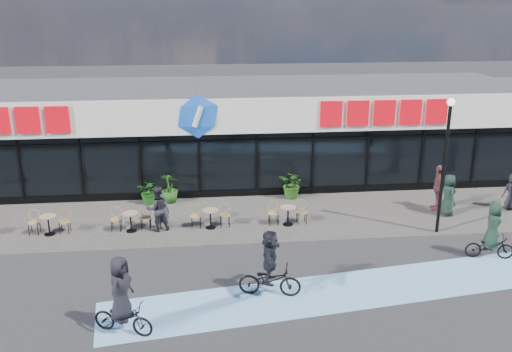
{
  "coord_description": "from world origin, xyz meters",
  "views": [
    {
      "loc": [
        0.12,
        -15.64,
        8.41
      ],
      "look_at": [
        2.11,
        3.5,
        2.15
      ],
      "focal_mm": 38.0,
      "sensor_mm": 36.0,
      "label": 1
    }
  ],
  "objects_px": {
    "patron_right": "(157,209)",
    "pedestrian_b": "(448,195)",
    "potted_plant_right": "(293,184)",
    "pedestrian_c": "(512,191)",
    "cyclist_b": "(491,237)",
    "lamp_post": "(445,155)",
    "potted_plant_left": "(150,191)",
    "patron_left": "(163,211)",
    "pedestrian_a": "(438,187)",
    "potted_plant_mid": "(170,188)",
    "cyclist_a": "(270,268)"
  },
  "relations": [
    {
      "from": "potted_plant_mid",
      "to": "pedestrian_a",
      "type": "relative_size",
      "value": 0.67
    },
    {
      "from": "pedestrian_a",
      "to": "lamp_post",
      "type": "bearing_deg",
      "value": -9.46
    },
    {
      "from": "pedestrian_b",
      "to": "cyclist_b",
      "type": "xyz_separation_m",
      "value": [
        -0.15,
        -3.67,
        -0.17
      ]
    },
    {
      "from": "pedestrian_a",
      "to": "pedestrian_b",
      "type": "relative_size",
      "value": 1.12
    },
    {
      "from": "potted_plant_mid",
      "to": "patron_left",
      "type": "distance_m",
      "value": 2.9
    },
    {
      "from": "patron_right",
      "to": "pedestrian_c",
      "type": "relative_size",
      "value": 1.13
    },
    {
      "from": "lamp_post",
      "to": "cyclist_b",
      "type": "height_order",
      "value": "lamp_post"
    },
    {
      "from": "lamp_post",
      "to": "pedestrian_a",
      "type": "distance_m",
      "value": 3.19
    },
    {
      "from": "patron_right",
      "to": "pedestrian_b",
      "type": "xyz_separation_m",
      "value": [
        11.53,
        0.35,
        -0.02
      ]
    },
    {
      "from": "cyclist_a",
      "to": "cyclist_b",
      "type": "height_order",
      "value": "cyclist_a"
    },
    {
      "from": "cyclist_b",
      "to": "lamp_post",
      "type": "bearing_deg",
      "value": 114.33
    },
    {
      "from": "pedestrian_a",
      "to": "patron_left",
      "type": "bearing_deg",
      "value": -71.99
    },
    {
      "from": "lamp_post",
      "to": "potted_plant_right",
      "type": "height_order",
      "value": "lamp_post"
    },
    {
      "from": "lamp_post",
      "to": "pedestrian_a",
      "type": "relative_size",
      "value": 2.64
    },
    {
      "from": "potted_plant_mid",
      "to": "cyclist_b",
      "type": "relative_size",
      "value": 0.63
    },
    {
      "from": "lamp_post",
      "to": "potted_plant_mid",
      "type": "height_order",
      "value": "lamp_post"
    },
    {
      "from": "lamp_post",
      "to": "cyclist_b",
      "type": "bearing_deg",
      "value": -65.67
    },
    {
      "from": "potted_plant_right",
      "to": "patron_right",
      "type": "height_order",
      "value": "patron_right"
    },
    {
      "from": "pedestrian_c",
      "to": "cyclist_b",
      "type": "height_order",
      "value": "cyclist_b"
    },
    {
      "from": "potted_plant_right",
      "to": "pedestrian_b",
      "type": "distance_m",
      "value": 6.45
    },
    {
      "from": "potted_plant_mid",
      "to": "pedestrian_b",
      "type": "height_order",
      "value": "pedestrian_b"
    },
    {
      "from": "patron_left",
      "to": "cyclist_a",
      "type": "distance_m",
      "value": 6.12
    },
    {
      "from": "potted_plant_left",
      "to": "patron_right",
      "type": "distance_m",
      "value": 2.99
    },
    {
      "from": "patron_right",
      "to": "pedestrian_c",
      "type": "xyz_separation_m",
      "value": [
        14.46,
        0.7,
        -0.1
      ]
    },
    {
      "from": "pedestrian_a",
      "to": "pedestrian_c",
      "type": "relative_size",
      "value": 1.24
    },
    {
      "from": "patron_left",
      "to": "pedestrian_a",
      "type": "bearing_deg",
      "value": -157.06
    },
    {
      "from": "patron_left",
      "to": "cyclist_b",
      "type": "height_order",
      "value": "cyclist_b"
    },
    {
      "from": "patron_left",
      "to": "potted_plant_left",
      "type": "bearing_deg",
      "value": -57.22
    },
    {
      "from": "pedestrian_c",
      "to": "potted_plant_left",
      "type": "bearing_deg",
      "value": -5.53
    },
    {
      "from": "potted_plant_right",
      "to": "potted_plant_mid",
      "type": "bearing_deg",
      "value": 179.86
    },
    {
      "from": "potted_plant_right",
      "to": "cyclist_b",
      "type": "relative_size",
      "value": 0.62
    },
    {
      "from": "lamp_post",
      "to": "cyclist_a",
      "type": "distance_m",
      "value": 8.09
    },
    {
      "from": "pedestrian_c",
      "to": "cyclist_b",
      "type": "relative_size",
      "value": 0.77
    },
    {
      "from": "lamp_post",
      "to": "pedestrian_c",
      "type": "height_order",
      "value": "lamp_post"
    },
    {
      "from": "patron_left",
      "to": "patron_right",
      "type": "relative_size",
      "value": 0.82
    },
    {
      "from": "cyclist_a",
      "to": "potted_plant_left",
      "type": "bearing_deg",
      "value": 117.79
    },
    {
      "from": "potted_plant_left",
      "to": "cyclist_b",
      "type": "height_order",
      "value": "cyclist_b"
    },
    {
      "from": "pedestrian_b",
      "to": "pedestrian_c",
      "type": "distance_m",
      "value": 2.95
    },
    {
      "from": "potted_plant_mid",
      "to": "pedestrian_b",
      "type": "bearing_deg",
      "value": -13.24
    },
    {
      "from": "cyclist_a",
      "to": "cyclist_b",
      "type": "bearing_deg",
      "value": 11.98
    },
    {
      "from": "pedestrian_c",
      "to": "patron_left",
      "type": "bearing_deg",
      "value": 5.32
    },
    {
      "from": "pedestrian_a",
      "to": "pedestrian_b",
      "type": "height_order",
      "value": "pedestrian_a"
    },
    {
      "from": "potted_plant_left",
      "to": "patron_left",
      "type": "bearing_deg",
      "value": -75.52
    },
    {
      "from": "potted_plant_mid",
      "to": "cyclist_b",
      "type": "bearing_deg",
      "value": -29.67
    },
    {
      "from": "patron_left",
      "to": "pedestrian_c",
      "type": "bearing_deg",
      "value": -159.28
    },
    {
      "from": "potted_plant_mid",
      "to": "patron_right",
      "type": "height_order",
      "value": "patron_right"
    },
    {
      "from": "lamp_post",
      "to": "potted_plant_left",
      "type": "xyz_separation_m",
      "value": [
        -10.99,
        4.16,
        -2.48
      ]
    },
    {
      "from": "lamp_post",
      "to": "pedestrian_c",
      "type": "relative_size",
      "value": 3.27
    },
    {
      "from": "potted_plant_left",
      "to": "cyclist_b",
      "type": "distance_m",
      "value": 13.47
    },
    {
      "from": "patron_left",
      "to": "cyclist_a",
      "type": "xyz_separation_m",
      "value": [
        3.43,
        -5.07,
        0.07
      ]
    }
  ]
}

